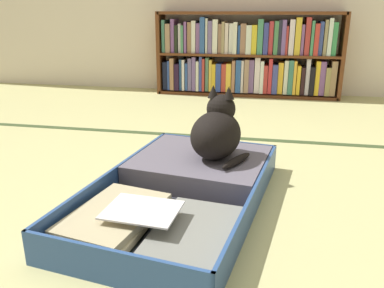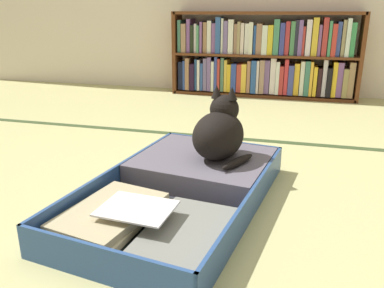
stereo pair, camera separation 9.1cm
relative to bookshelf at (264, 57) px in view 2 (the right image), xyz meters
The scene contains 5 objects.
ground_plane 2.29m from the bookshelf, 89.02° to the right, with size 10.00×10.00×0.00m, color tan.
tatami_border 1.28m from the bookshelf, 88.20° to the right, with size 4.80×0.05×0.00m.
bookshelf is the anchor object (origin of this frame).
open_suitcase 2.05m from the bookshelf, 92.96° to the right, with size 0.70×1.06×0.11m.
black_cat 1.85m from the bookshelf, 90.18° to the right, with size 0.28×0.31×0.29m.
Camera 2 is at (0.24, -1.10, 0.70)m, focal length 36.90 mm.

